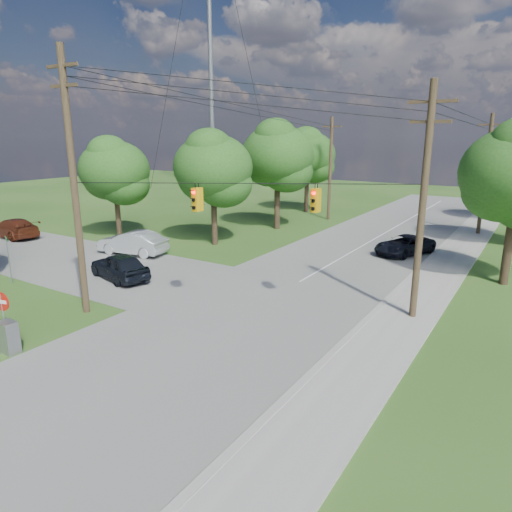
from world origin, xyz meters
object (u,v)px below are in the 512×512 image
Objects in this scene: car_cross_dark at (119,266)px; do_not_enter_sign at (2,307)px; pole_north_e at (485,174)px; control_cabinet at (9,337)px; pole_north_w at (330,168)px; pole_sw at (74,182)px; car_cross_far at (13,228)px; pole_ne at (423,201)px; car_cross_silver at (133,243)px; car_main_north at (405,245)px.

car_cross_dark is 9.24m from do_not_enter_sign.
pole_north_e is 36.47m from control_cabinet.
pole_north_e reaches higher than do_not_enter_sign.
control_cabinet is at bearing -87.47° from pole_north_w.
car_cross_far is (-18.92, 7.48, -5.41)m from pole_sw.
control_cabinet is (1.10, -4.40, -5.58)m from pole_sw.
pole_sw is at bearing -150.62° from pole_ne.
pole_sw is at bearing 71.80° from car_cross_far.
car_cross_silver reaches higher than control_cabinet.
pole_north_e is at bearing 70.60° from control_cabinet.
car_main_north is at bearing -108.81° from pole_north_e.
do_not_enter_sign is at bearing 34.52° from car_cross_dark.
do_not_enter_sign reaches higher than car_cross_far.
pole_ne is at bearing 44.70° from control_cabinet.
car_cross_dark is 0.91× the size of car_cross_silver.
car_cross_dark is 0.85× the size of car_cross_far.
pole_north_e and pole_north_w have the same top height.
pole_sw is at bearing 26.28° from car_cross_silver.
car_cross_dark is 0.96× the size of car_main_north.
pole_north_e is at bearing 161.51° from car_cross_dark.
pole_ne is at bearing 93.58° from car_cross_far.
car_cross_far is 23.28m from control_cabinet.
pole_north_w is 7.72× the size of control_cabinet.
car_cross_far is (-32.42, -0.12, -4.65)m from pole_ne.
car_cross_dark is 1.96× the size of do_not_enter_sign.
pole_north_e is 13.90m from pole_north_w.
car_cross_silver is at bearing -133.81° from pole_north_e.
pole_ne is 2.17× the size of car_main_north.
pole_north_e is 30.22m from car_cross_dark.
pole_north_e is at bearing 0.00° from pole_north_w.
pole_sw is 12.18m from car_cross_silver.
do_not_enter_sign is at bearing -137.50° from pole_ne.
pole_ne is 1.05× the size of pole_north_e.
car_cross_silver is at bearing 125.55° from pole_sw.
car_cross_dark is at bearing 120.71° from pole_sw.
pole_north_w is 1.84× the size of car_cross_far.
pole_sw is at bearing 85.80° from do_not_enter_sign.
pole_ne is at bearing 30.27° from do_not_enter_sign.
do_not_enter_sign is at bearing -89.33° from car_main_north.
car_cross_dark is 3.58× the size of control_cabinet.
car_cross_silver is at bearing 119.93° from control_cabinet.
pole_sw is 6.20m from do_not_enter_sign.
do_not_enter_sign is at bearing 161.36° from control_cabinet.
pole_ne reaches higher than pole_north_e.
control_cabinet is (-8.88, -23.68, -0.05)m from car_main_north.
car_cross_far is 2.30× the size of do_not_enter_sign.
pole_north_e is 39.48m from car_cross_far.
pole_north_e is at bearing 65.48° from pole_sw.
car_cross_far is 31.22m from car_main_north.
pole_ne is at bearing 115.35° from car_cross_dark.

